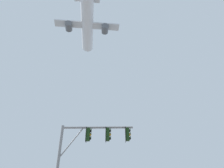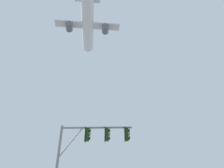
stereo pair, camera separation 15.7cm
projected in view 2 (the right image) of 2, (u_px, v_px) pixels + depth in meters
name	position (u px, v px, depth m)	size (l,w,h in m)	color
signal_pole_near	(88.00, 147.00, 14.32)	(5.24, 0.57, 6.57)	gray
airplane	(88.00, 26.00, 55.28)	(17.14, 22.18, 6.04)	white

